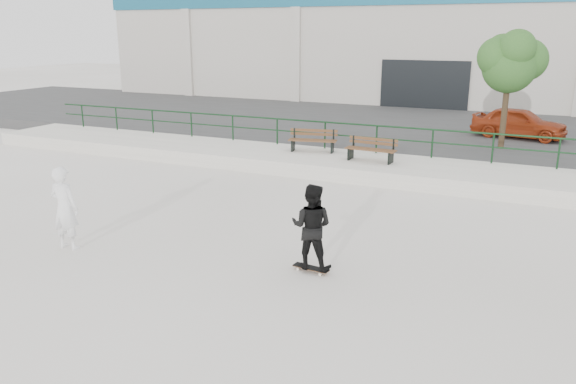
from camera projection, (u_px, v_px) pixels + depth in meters
The scene contains 12 objects.
ground at pixel (182, 272), 11.57m from camera, with size 120.00×120.00×0.00m, color #B8B3A9.
ledge at pixel (338, 164), 19.80m from camera, with size 30.00×3.00×0.50m, color silver.
parking_strip at pixel (397, 128), 27.23m from camera, with size 60.00×14.00×0.50m, color #3A3A3A.
railing at pixel (350, 131), 20.67m from camera, with size 28.00×0.06×1.03m.
commercial_building at pixel (451, 34), 38.27m from camera, with size 44.20×16.33×8.00m.
bench_left at pixel (313, 140), 20.65m from camera, with size 1.83×0.87×0.81m.
bench_right at pixel (371, 150), 19.10m from camera, with size 1.75×0.60×0.80m.
tree at pixel (511, 60), 20.39m from camera, with size 2.45×2.18×4.36m.
red_car at pixel (519, 123), 23.20m from camera, with size 1.50×3.73×1.27m, color #962F12.
skateboard at pixel (311, 268), 11.58m from camera, with size 0.80×0.29×0.09m.
standing_skater at pixel (312, 226), 11.32m from camera, with size 0.86×0.67×1.78m, color black.
seated_skater at pixel (65, 208), 12.57m from camera, with size 0.70×0.46×1.92m, color white.
Camera 1 is at (6.43, -8.79, 4.78)m, focal length 35.00 mm.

